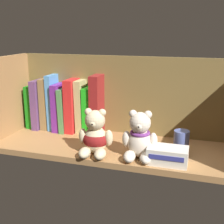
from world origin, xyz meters
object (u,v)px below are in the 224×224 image
object	(u,v)px
book_0	(34,106)
book_1	(41,103)
teddy_bear_larger	(95,136)
book_9	(98,104)
book_3	(55,102)
book_7	(82,106)
teddy_bear_smaller	(140,138)
small_product_box	(168,155)
book_4	(61,106)
book_8	(90,109)
book_5	(67,108)
book_2	(48,103)
book_6	(74,105)
pillar_candle	(181,142)

from	to	relation	value
book_0	book_1	xyz separation A→B (cm)	(3.21, 0.00, 1.25)
teddy_bear_larger	book_9	bearing A→B (deg)	106.72
book_3	book_7	distance (cm)	11.84
book_0	book_9	size ratio (longest dim) A/B	0.75
book_0	teddy_bear_smaller	size ratio (longest dim) A/B	1.12
teddy_bear_smaller	small_product_box	xyz separation A→B (cm)	(8.94, -1.57, -3.93)
teddy_bear_smaller	teddy_bear_larger	bearing A→B (deg)	-175.57
book_9	book_3	bearing A→B (deg)	180.00
book_4	teddy_bear_smaller	xyz separation A→B (cm)	(35.99, -19.25, -2.77)
book_4	book_7	xyz separation A→B (cm)	(9.02, 0.00, 0.87)
teddy_bear_smaller	small_product_box	distance (cm)	9.90
book_8	teddy_bear_smaller	bearing A→B (deg)	-38.92
book_5	teddy_bear_smaller	xyz separation A→B (cm)	(33.37, -19.25, -2.05)
book_2	book_7	distance (cm)	14.76
book_2	book_9	size ratio (longest dim) A/B	0.90
teddy_bear_larger	book_3	bearing A→B (deg)	140.42
book_2	book_5	size ratio (longest dim) A/B	1.18
small_product_box	book_1	bearing A→B (deg)	158.87
book_8	book_9	bearing A→B (deg)	0.00
book_7	small_product_box	size ratio (longest dim) A/B	1.70
book_5	book_6	distance (cm)	3.48
book_7	book_9	world-z (taller)	book_9
book_1	book_7	distance (cm)	17.96
book_9	small_product_box	xyz separation A→B (cm)	(29.23, -20.82, -8.72)
book_5	small_product_box	world-z (taller)	book_5
book_2	teddy_bear_smaller	xyz separation A→B (cm)	(41.73, -19.25, -3.62)
teddy_bear_larger	book_8	bearing A→B (deg)	115.41
book_6	teddy_bear_smaller	distance (cm)	36.14
book_4	book_0	bearing A→B (deg)	180.00
book_8	small_product_box	size ratio (longest dim) A/B	1.48
book_7	book_8	world-z (taller)	book_7
book_0	book_8	size ratio (longest dim) A/B	0.97
book_4	book_8	bearing A→B (deg)	0.00
teddy_bear_larger	book_1	bearing A→B (deg)	146.51
book_6	pillar_candle	bearing A→B (deg)	-15.08
book_6	small_product_box	world-z (taller)	book_6
teddy_bear_larger	teddy_bear_smaller	world-z (taller)	teddy_bear_smaller
teddy_bear_smaller	book_2	bearing A→B (deg)	155.23
book_1	book_5	size ratio (longest dim) A/B	1.15
book_1	small_product_box	distance (cm)	58.20
book_0	small_product_box	world-z (taller)	book_0
book_7	book_4	bearing A→B (deg)	180.00
pillar_candle	teddy_bear_larger	bearing A→B (deg)	-161.28
book_2	teddy_bear_larger	bearing A→B (deg)	-36.44
teddy_bear_larger	small_product_box	bearing A→B (deg)	-1.17
book_8	teddy_bear_larger	xyz separation A→B (cm)	(9.67, -20.35, -2.93)
book_3	teddy_bear_smaller	bearing A→B (deg)	-26.40
book_8	teddy_bear_smaller	world-z (taller)	book_8
small_product_box	book_7	bearing A→B (deg)	149.90
book_1	book_8	bearing A→B (deg)	0.00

